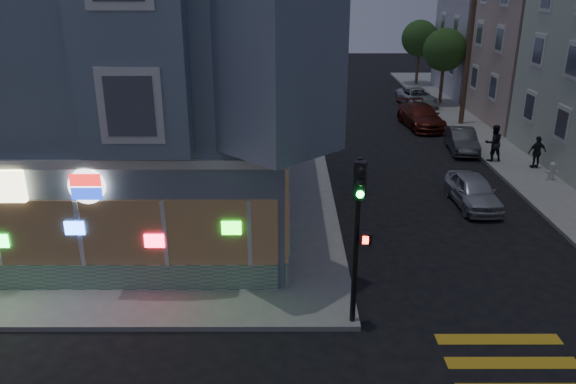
{
  "coord_description": "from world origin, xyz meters",
  "views": [
    {
      "loc": [
        1.06,
        -10.46,
        8.71
      ],
      "look_at": [
        1.09,
        5.07,
        2.76
      ],
      "focal_mm": 35.0,
      "sensor_mm": 36.0,
      "label": 1
    }
  ],
  "objects_px": {
    "parked_car_c": "(421,116)",
    "fire_hydrant": "(552,170)",
    "utility_pole": "(469,47)",
    "parked_car_d": "(417,97)",
    "parked_car_a": "(473,191)",
    "parked_car_b": "(462,140)",
    "pedestrian_a": "(494,143)",
    "street_tree_near": "(445,50)",
    "traffic_signal": "(359,216)",
    "street_tree_far": "(420,38)",
    "pedestrian_b": "(537,152)"
  },
  "relations": [
    {
      "from": "parked_car_c",
      "to": "fire_hydrant",
      "type": "xyz_separation_m",
      "value": [
        3.65,
        -10.14,
        -0.12
      ]
    },
    {
      "from": "utility_pole",
      "to": "parked_car_d",
      "type": "relative_size",
      "value": 1.96
    },
    {
      "from": "parked_car_a",
      "to": "parked_car_b",
      "type": "xyz_separation_m",
      "value": [
        1.78,
        7.65,
        -0.03
      ]
    },
    {
      "from": "pedestrian_a",
      "to": "parked_car_a",
      "type": "relative_size",
      "value": 0.49
    },
    {
      "from": "street_tree_near",
      "to": "parked_car_a",
      "type": "height_order",
      "value": "street_tree_near"
    },
    {
      "from": "parked_car_b",
      "to": "traffic_signal",
      "type": "height_order",
      "value": "traffic_signal"
    },
    {
      "from": "fire_hydrant",
      "to": "parked_car_b",
      "type": "bearing_deg",
      "value": 117.94
    },
    {
      "from": "utility_pole",
      "to": "fire_hydrant",
      "type": "bearing_deg",
      "value": -84.59
    },
    {
      "from": "parked_car_d",
      "to": "traffic_signal",
      "type": "bearing_deg",
      "value": -112.15
    },
    {
      "from": "fire_hydrant",
      "to": "street_tree_near",
      "type": "bearing_deg",
      "value": 92.77
    },
    {
      "from": "street_tree_near",
      "to": "traffic_signal",
      "type": "bearing_deg",
      "value": -108.64
    },
    {
      "from": "traffic_signal",
      "to": "parked_car_c",
      "type": "bearing_deg",
      "value": 89.8
    },
    {
      "from": "fire_hydrant",
      "to": "utility_pole",
      "type": "bearing_deg",
      "value": 95.41
    },
    {
      "from": "utility_pole",
      "to": "street_tree_far",
      "type": "distance_m",
      "value": 14.03
    },
    {
      "from": "parked_car_d",
      "to": "traffic_signal",
      "type": "xyz_separation_m",
      "value": [
        -7.63,
        -27.46,
        2.58
      ]
    },
    {
      "from": "parked_car_d",
      "to": "traffic_signal",
      "type": "relative_size",
      "value": 1.01
    },
    {
      "from": "street_tree_near",
      "to": "traffic_signal",
      "type": "distance_m",
      "value": 29.36
    },
    {
      "from": "pedestrian_b",
      "to": "parked_car_c",
      "type": "relative_size",
      "value": 0.32
    },
    {
      "from": "parked_car_d",
      "to": "fire_hydrant",
      "type": "xyz_separation_m",
      "value": [
        2.55,
        -16.21,
        -0.05
      ]
    },
    {
      "from": "pedestrian_b",
      "to": "parked_car_a",
      "type": "height_order",
      "value": "pedestrian_b"
    },
    {
      "from": "utility_pole",
      "to": "parked_car_c",
      "type": "xyz_separation_m",
      "value": [
        -2.65,
        -0.43,
        -4.09
      ]
    },
    {
      "from": "parked_car_b",
      "to": "fire_hydrant",
      "type": "height_order",
      "value": "parked_car_b"
    },
    {
      "from": "parked_car_b",
      "to": "parked_car_d",
      "type": "xyz_separation_m",
      "value": [
        0.07,
        11.27,
        0.03
      ]
    },
    {
      "from": "street_tree_near",
      "to": "fire_hydrant",
      "type": "distance_m",
      "value": 16.92
    },
    {
      "from": "street_tree_far",
      "to": "parked_car_a",
      "type": "relative_size",
      "value": 1.42
    },
    {
      "from": "utility_pole",
      "to": "street_tree_far",
      "type": "xyz_separation_m",
      "value": [
        0.2,
        14.0,
        -0.86
      ]
    },
    {
      "from": "street_tree_far",
      "to": "pedestrian_a",
      "type": "bearing_deg",
      "value": -92.38
    },
    {
      "from": "pedestrian_b",
      "to": "parked_car_a",
      "type": "bearing_deg",
      "value": 33.98
    },
    {
      "from": "parked_car_a",
      "to": "street_tree_far",
      "type": "bearing_deg",
      "value": 80.91
    },
    {
      "from": "traffic_signal",
      "to": "parked_car_d",
      "type": "bearing_deg",
      "value": 91.25
    },
    {
      "from": "parked_car_a",
      "to": "parked_car_c",
      "type": "relative_size",
      "value": 0.77
    },
    {
      "from": "parked_car_b",
      "to": "parked_car_c",
      "type": "height_order",
      "value": "parked_car_c"
    },
    {
      "from": "street_tree_near",
      "to": "pedestrian_a",
      "type": "bearing_deg",
      "value": -93.76
    },
    {
      "from": "parked_car_c",
      "to": "parked_car_d",
      "type": "relative_size",
      "value": 1.05
    },
    {
      "from": "utility_pole",
      "to": "pedestrian_b",
      "type": "bearing_deg",
      "value": -83.55
    },
    {
      "from": "utility_pole",
      "to": "fire_hydrant",
      "type": "distance_m",
      "value": 11.42
    },
    {
      "from": "parked_car_d",
      "to": "parked_car_c",
      "type": "bearing_deg",
      "value": -106.87
    },
    {
      "from": "utility_pole",
      "to": "pedestrian_b",
      "type": "xyz_separation_m",
      "value": [
        1.0,
        -8.84,
        -3.87
      ]
    },
    {
      "from": "street_tree_far",
      "to": "pedestrian_a",
      "type": "relative_size",
      "value": 2.91
    },
    {
      "from": "parked_car_a",
      "to": "parked_car_d",
      "type": "height_order",
      "value": "parked_car_d"
    },
    {
      "from": "parked_car_a",
      "to": "parked_car_b",
      "type": "distance_m",
      "value": 7.85
    },
    {
      "from": "street_tree_far",
      "to": "parked_car_a",
      "type": "xyz_separation_m",
      "value": [
        -3.6,
        -27.27,
        -3.3
      ]
    },
    {
      "from": "pedestrian_b",
      "to": "parked_car_a",
      "type": "relative_size",
      "value": 0.42
    },
    {
      "from": "parked_car_a",
      "to": "traffic_signal",
      "type": "distance_m",
      "value": 10.64
    },
    {
      "from": "parked_car_a",
      "to": "pedestrian_b",
      "type": "bearing_deg",
      "value": 43.62
    },
    {
      "from": "pedestrian_a",
      "to": "parked_car_b",
      "type": "bearing_deg",
      "value": -74.2
    },
    {
      "from": "parked_car_a",
      "to": "parked_car_b",
      "type": "height_order",
      "value": "parked_car_a"
    },
    {
      "from": "fire_hydrant",
      "to": "parked_car_c",
      "type": "bearing_deg",
      "value": 109.79
    },
    {
      "from": "parked_car_d",
      "to": "fire_hydrant",
      "type": "relative_size",
      "value": 5.53
    },
    {
      "from": "parked_car_c",
      "to": "fire_hydrant",
      "type": "distance_m",
      "value": 10.78
    }
  ]
}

